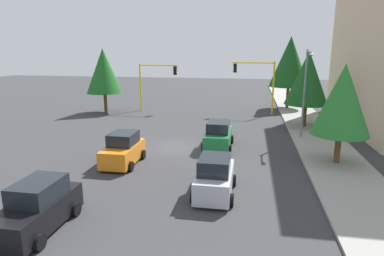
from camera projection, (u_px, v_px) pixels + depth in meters
name	position (u px, v px, depth m)	size (l,w,h in m)	color
ground_plane	(178.00, 147.00, 24.32)	(120.00, 120.00, 0.00)	#353538
sidewalk_kerb	(315.00, 135.00, 27.32)	(80.00, 4.00, 0.15)	gray
lane_arrow_near	(49.00, 222.00, 13.79)	(2.40, 1.10, 1.10)	silver
traffic_signal_far_left	(257.00, 77.00, 35.83)	(0.36, 4.59, 5.74)	yellow
traffic_signal_far_right	(156.00, 78.00, 37.80)	(0.36, 4.59, 5.40)	yellow
street_lamp_curbside	(306.00, 85.00, 25.22)	(2.15, 0.28, 7.00)	slate
tree_roadside_near	(343.00, 100.00, 19.69)	(3.43, 3.43, 6.22)	brown
tree_roadside_mid	(307.00, 78.00, 29.25)	(3.79, 3.79, 6.90)	brown
tree_roadside_far	(290.00, 62.00, 38.67)	(4.64, 4.64, 8.50)	brown
tree_opposite_side	(104.00, 71.00, 36.59)	(3.90, 3.90, 7.12)	brown
car_orange	(123.00, 150.00, 20.61)	(3.71, 2.03, 1.98)	orange
car_green	(218.00, 135.00, 24.05)	(4.17, 2.06, 1.98)	#1E7238
car_silver	(215.00, 177.00, 16.21)	(3.85, 1.98, 1.98)	#B2B5BA
car_black	(38.00, 208.00, 13.05)	(4.11, 2.01, 1.98)	black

